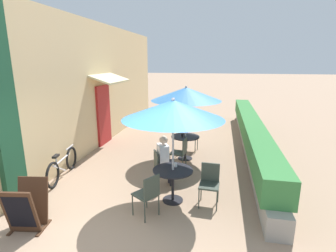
{
  "coord_description": "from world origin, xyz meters",
  "views": [
    {
      "loc": [
        1.69,
        -3.61,
        2.94
      ],
      "look_at": [
        0.15,
        3.98,
        1.0
      ],
      "focal_mm": 28.0,
      "sensor_mm": 36.0,
      "label": 1
    }
  ],
  "objects": [
    {
      "name": "ground_plane",
      "position": [
        0.0,
        0.0,
        0.0
      ],
      "size": [
        120.0,
        120.0,
        0.0
      ],
      "primitive_type": "plane",
      "color": "#9E7F66"
    },
    {
      "name": "cafe_facade_wall",
      "position": [
        -2.54,
        5.34,
        2.09
      ],
      "size": [
        0.98,
        10.94,
        4.2
      ],
      "color": "#D6B784",
      "rests_on": "ground_plane"
    },
    {
      "name": "planter_hedge",
      "position": [
        2.75,
        5.37,
        0.54
      ],
      "size": [
        0.6,
        9.94,
        1.01
      ],
      "color": "gray",
      "rests_on": "ground_plane"
    },
    {
      "name": "patio_table_near",
      "position": [
        0.78,
        1.41,
        0.54
      ],
      "size": [
        0.85,
        0.85,
        0.72
      ],
      "color": "black",
      "rests_on": "ground_plane"
    },
    {
      "name": "patio_umbrella_near",
      "position": [
        0.78,
        1.41,
        2.0
      ],
      "size": [
        2.06,
        2.06,
        2.24
      ],
      "color": "#B7B7BC",
      "rests_on": "ground_plane"
    },
    {
      "name": "cafe_chair_near_left",
      "position": [
        1.55,
        1.44,
        0.52
      ],
      "size": [
        0.42,
        0.42,
        0.87
      ],
      "rotation": [
        0.0,
        0.0,
        9.37
      ],
      "color": "#384238",
      "rests_on": "ground_plane"
    },
    {
      "name": "cafe_chair_near_right",
      "position": [
        0.36,
        2.05,
        0.52
      ],
      "size": [
        0.54,
        0.54,
        0.87
      ],
      "rotation": [
        0.0,
        0.0,
        11.47
      ],
      "color": "#384238",
      "rests_on": "ground_plane"
    },
    {
      "name": "seated_patron_near_right",
      "position": [
        0.46,
        2.1,
        0.69
      ],
      "size": [
        0.5,
        0.47,
        1.25
      ],
      "rotation": [
        0.0,
        0.0,
        11.47
      ],
      "color": "#23232D",
      "rests_on": "ground_plane"
    },
    {
      "name": "cafe_chair_near_back",
      "position": [
        0.43,
        0.72,
        0.52
      ],
      "size": [
        0.55,
        0.55,
        0.87
      ],
      "rotation": [
        0.0,
        0.0,
        13.56
      ],
      "color": "#384238",
      "rests_on": "ground_plane"
    },
    {
      "name": "coffee_cup_near",
      "position": [
        0.8,
        1.57,
        0.76
      ],
      "size": [
        0.07,
        0.07,
        0.09
      ],
      "color": "white",
      "rests_on": "patio_table_near"
    },
    {
      "name": "patio_table_mid",
      "position": [
        0.7,
        3.93,
        0.54
      ],
      "size": [
        0.85,
        0.85,
        0.72
      ],
      "color": "black",
      "rests_on": "ground_plane"
    },
    {
      "name": "patio_umbrella_mid",
      "position": [
        0.7,
        3.93,
        2.0
      ],
      "size": [
        2.06,
        2.06,
        2.24
      ],
      "color": "#B7B7BC",
      "rests_on": "ground_plane"
    },
    {
      "name": "cafe_chair_mid_left",
      "position": [
        0.68,
        3.16,
        0.52
      ],
      "size": [
        0.45,
        0.45,
        0.87
      ],
      "rotation": [
        0.0,
        0.0,
        7.73
      ],
      "color": "#384238",
      "rests_on": "ground_plane"
    },
    {
      "name": "cafe_chair_mid_right",
      "position": [
        0.72,
        4.7,
        0.52
      ],
      "size": [
        0.45,
        0.45,
        0.87
      ],
      "rotation": [
        0.0,
        0.0,
        10.87
      ],
      "color": "#384238",
      "rests_on": "ground_plane"
    },
    {
      "name": "coffee_cup_mid",
      "position": [
        0.6,
        3.92,
        0.76
      ],
      "size": [
        0.07,
        0.07,
        0.09
      ],
      "color": "#232328",
      "rests_on": "patio_table_mid"
    },
    {
      "name": "bicycle_leaning",
      "position": [
        -2.2,
        1.97,
        0.33
      ],
      "size": [
        0.34,
        1.73,
        0.72
      ],
      "rotation": [
        0.0,
        0.0,
        0.16
      ],
      "color": "black",
      "rests_on": "ground_plane"
    },
    {
      "name": "menu_board",
      "position": [
        -1.58,
        -0.05,
        0.43
      ],
      "size": [
        0.65,
        0.71,
        0.87
      ],
      "rotation": [
        0.0,
        0.0,
        0.16
      ],
      "color": "#422819",
      "rests_on": "ground_plane"
    }
  ]
}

